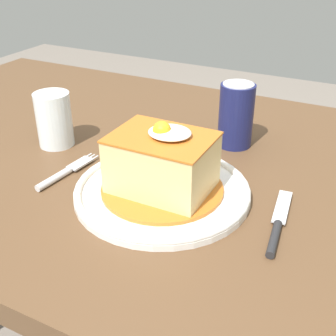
{
  "coord_description": "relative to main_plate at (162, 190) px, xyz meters",
  "views": [
    {
      "loc": [
        0.35,
        -0.64,
        1.13
      ],
      "look_at": [
        0.07,
        -0.1,
        0.79
      ],
      "focal_mm": 46.92,
      "sensor_mm": 36.0,
      "label": 1
    }
  ],
  "objects": [
    {
      "name": "dining_table",
      "position": [
        -0.07,
        0.12,
        -0.11
      ],
      "size": [
        1.44,
        0.81,
        0.75
      ],
      "color": "brown",
      "rests_on": "ground_plane"
    },
    {
      "name": "main_plate",
      "position": [
        0.0,
        0.0,
        0.0
      ],
      "size": [
        0.28,
        0.28,
        0.02
      ],
      "color": "white",
      "rests_on": "dining_table"
    },
    {
      "name": "sandwich_meal",
      "position": [
        0.0,
        0.0,
        0.05
      ],
      "size": [
        0.19,
        0.19,
        0.12
      ],
      "color": "#C66B23",
      "rests_on": "main_plate"
    },
    {
      "name": "fork",
      "position": [
        -0.18,
        -0.02,
        -0.0
      ],
      "size": [
        0.03,
        0.14,
        0.01
      ],
      "color": "silver",
      "rests_on": "dining_table"
    },
    {
      "name": "knife",
      "position": [
        0.19,
        -0.01,
        -0.0
      ],
      "size": [
        0.03,
        0.17,
        0.01
      ],
      "color": "#262628",
      "rests_on": "dining_table"
    },
    {
      "name": "soda_can",
      "position": [
        0.04,
        0.23,
        0.05
      ],
      "size": [
        0.07,
        0.07,
        0.12
      ],
      "color": "#191E51",
      "rests_on": "dining_table"
    },
    {
      "name": "drinking_glass",
      "position": [
        -0.27,
        0.07,
        0.04
      ],
      "size": [
        0.07,
        0.07,
        0.1
      ],
      "color": "#3F2314",
      "rests_on": "dining_table"
    }
  ]
}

